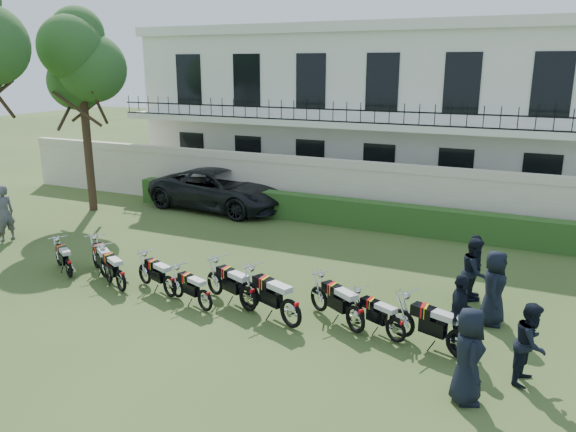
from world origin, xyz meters
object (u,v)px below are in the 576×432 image
motorcycle_3 (169,281)px  inspector (4,213)px  officer_2 (459,314)px  suv (220,189)px  officer_5 (474,267)px  motorcycle_4 (205,295)px  motorcycle_6 (291,306)px  motorcycle_8 (396,324)px  motorcycle_2 (121,275)px  tree_west_near (80,61)px  officer_4 (475,272)px  officer_0 (468,356)px  motorcycle_5 (248,293)px  officer_3 (494,288)px  motorcycle_0 (68,264)px  motorcycle_1 (108,266)px  motorcycle_7 (356,313)px  motorcycle_9 (461,337)px  officer_1 (531,343)px

motorcycle_3 → inspector: size_ratio=0.90×
motorcycle_3 → officer_2: (7.06, 0.27, 0.39)m
suv → officer_5: (10.64, -5.16, 0.03)m
motorcycle_4 → motorcycle_6: size_ratio=0.81×
motorcycle_4 → motorcycle_8: 4.57m
motorcycle_2 → suv: 8.91m
tree_west_near → officer_4: bearing=-11.6°
officer_0 → motorcycle_6: bearing=53.1°
motorcycle_5 → officer_3: (5.36, 1.83, 0.38)m
motorcycle_0 → motorcycle_2: (1.99, -0.16, 0.04)m
motorcycle_2 → motorcycle_3: 1.40m
motorcycle_4 → inspector: size_ratio=0.86×
motorcycle_3 → motorcycle_5: (2.22, 0.10, 0.05)m
motorcycle_1 → motorcycle_3: size_ratio=0.98×
tree_west_near → motorcycle_7: bearing=-24.0°
motorcycle_0 → officer_3: bearing=-49.1°
motorcycle_2 → officer_3: (8.96, 2.17, 0.41)m
suv → officer_4: officer_4 is taller
suv → officer_0: size_ratio=3.34×
motorcycle_1 → motorcycle_9: (9.29, -0.18, 0.02)m
motorcycle_1 → suv: bearing=43.6°
motorcycle_0 → suv: size_ratio=0.25×
motorcycle_6 → motorcycle_9: motorcycle_6 is taller
motorcycle_4 → officer_0: size_ratio=0.93×
motorcycle_0 → motorcycle_3: size_ratio=0.88×
motorcycle_2 → officer_1: bearing=-63.2°
motorcycle_0 → motorcycle_5: (5.58, 0.18, 0.07)m
officer_2 → motorcycle_8: bearing=98.9°
motorcycle_7 → officer_4: bearing=-6.7°
motorcycle_9 → officer_2: officer_2 is taller
suv → officer_5: officer_5 is taller
motorcycle_3 → officer_0: (7.48, -1.49, 0.43)m
tree_west_near → motorcycle_2: (6.88, -6.24, -5.42)m
motorcycle_8 → inspector: bearing=107.8°
motorcycle_3 → officer_0: officer_0 is taller
motorcycle_4 → officer_3: (6.31, 2.25, 0.45)m
motorcycle_5 → officer_3: bearing=-48.7°
officer_0 → officer_2: officer_0 is taller
motorcycle_4 → officer_1: officer_1 is taller
officer_5 → motorcycle_3: bearing=102.9°
officer_0 → officer_2: bearing=-6.0°
officer_0 → officer_2: 1.81m
motorcycle_6 → suv: bearing=61.9°
motorcycle_9 → suv: bearing=71.0°
motorcycle_1 → officer_4: size_ratio=0.98×
motorcycle_6 → motorcycle_2: bearing=111.9°
motorcycle_3 → officer_0: bearing=-80.2°
motorcycle_4 → motorcycle_5: bearing=-46.5°
motorcycle_7 → motorcycle_4: bearing=128.6°
motorcycle_0 → motorcycle_4: motorcycle_4 is taller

